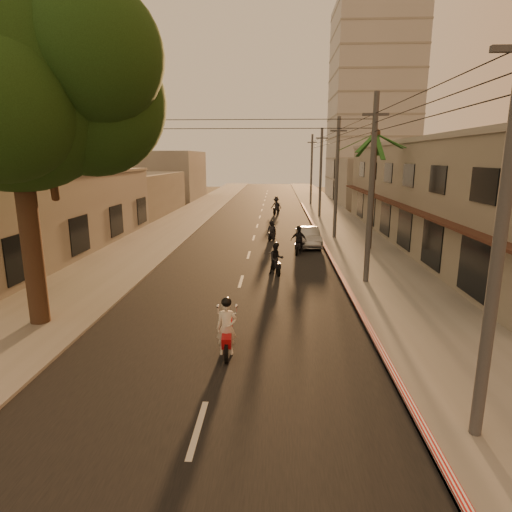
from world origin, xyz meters
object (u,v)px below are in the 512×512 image
object	(u,v)px
scooter_red	(227,329)
broadleaf_tree	(26,84)
parked_car	(309,237)
scooter_mid_b	(299,241)
palm_tree	(375,141)
scooter_far_a	(272,231)
scooter_mid_a	(276,259)
scooter_far_b	(276,206)

from	to	relation	value
scooter_red	broadleaf_tree	bearing A→B (deg)	157.27
parked_car	scooter_mid_b	bearing A→B (deg)	-112.90
broadleaf_tree	palm_tree	xyz separation A→B (m)	(14.61, 13.86, -1.33)
scooter_red	scooter_far_a	xyz separation A→B (m)	(1.18, 19.26, -0.11)
scooter_red	scooter_far_a	size ratio (longest dim) A/B	1.23
broadleaf_tree	scooter_mid_b	size ratio (longest dim) A/B	6.49
broadleaf_tree	palm_tree	world-z (taller)	broadleaf_tree
scooter_mid_b	parked_car	world-z (taller)	scooter_mid_b
scooter_mid_a	scooter_mid_b	xyz separation A→B (m)	(1.44, 5.01, 0.05)
scooter_red	scooter_far_b	bearing A→B (deg)	83.00
broadleaf_tree	scooter_far_a	xyz separation A→B (m)	(8.02, 17.01, -7.76)
scooter_mid_a	scooter_far_b	size ratio (longest dim) A/B	0.88
scooter_far_a	scooter_red	bearing A→B (deg)	-76.82
broadleaf_tree	parked_car	size ratio (longest dim) A/B	2.96
scooter_red	scooter_mid_b	xyz separation A→B (m)	(2.96, 14.70, 0.01)
scooter_mid_a	parked_car	distance (m)	7.81
broadleaf_tree	scooter_far_a	distance (m)	20.35
scooter_red	scooter_far_a	bearing A→B (deg)	81.93
scooter_mid_a	broadleaf_tree	bearing A→B (deg)	-151.66
broadleaf_tree	scooter_red	size ratio (longest dim) A/B	6.29
scooter_far_b	scooter_mid_b	bearing A→B (deg)	-67.49
palm_tree	scooter_far_a	size ratio (longest dim) A/B	5.23
scooter_mid_b	scooter_far_a	size ratio (longest dim) A/B	1.19
scooter_red	parked_car	bearing A→B (deg)	73.00
scooter_mid_b	scooter_far_b	distance (m)	20.03
palm_tree	scooter_far_a	distance (m)	9.74
broadleaf_tree	palm_tree	distance (m)	20.18
scooter_mid_a	scooter_far_a	xyz separation A→B (m)	(-0.35, 9.57, -0.08)
scooter_far_b	parked_car	size ratio (longest dim) A/B	0.48
palm_tree	scooter_far_a	bearing A→B (deg)	154.39
scooter_red	scooter_far_b	xyz separation A→B (m)	(1.48, 34.67, 0.08)
scooter_red	parked_car	distance (m)	17.58
palm_tree	scooter_red	world-z (taller)	palm_tree
parked_car	palm_tree	bearing A→B (deg)	-19.41
scooter_mid_b	parked_car	size ratio (longest dim) A/B	0.46
scooter_mid_b	scooter_far_b	world-z (taller)	scooter_far_b
scooter_mid_a	scooter_far_b	bearing A→B (deg)	76.79
scooter_far_a	scooter_far_b	xyz separation A→B (m)	(0.30, 15.41, 0.19)
parked_car	scooter_far_a	bearing A→B (deg)	136.71
scooter_red	scooter_mid_b	size ratio (longest dim) A/B	1.03
scooter_far_b	scooter_mid_a	bearing A→B (deg)	-71.63
scooter_red	scooter_far_b	world-z (taller)	scooter_far_b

